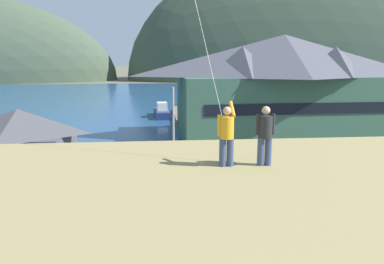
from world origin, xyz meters
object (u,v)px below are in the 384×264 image
object	(u,v)px
parked_car_mid_row_center	(297,188)
parked_car_corner_spot	(295,166)
wharf_dock	(185,115)
moored_boat_wharfside	(162,112)
parked_car_front_row_end	(160,204)
parked_car_back_row_left	(194,169)
harbor_lodge	(283,83)
storage_shed_near_lot	(21,149)
person_companion	(265,134)
person_kite_flyer	(227,134)
moored_boat_outer_mooring	(215,117)
parked_car_front_row_red	(71,201)
parking_light_pole	(173,120)

from	to	relation	value
parked_car_mid_row_center	parked_car_corner_spot	distance (m)	4.64
wharf_dock	moored_boat_wharfside	bearing A→B (deg)	164.92
parked_car_front_row_end	parked_car_back_row_left	bearing A→B (deg)	68.58
harbor_lodge	moored_boat_wharfside	distance (m)	19.68
parked_car_corner_spot	parked_car_front_row_end	size ratio (longest dim) A/B	0.99
parked_car_corner_spot	parked_car_front_row_end	world-z (taller)	same
parked_car_mid_row_center	parked_car_back_row_left	bearing A→B (deg)	141.76
moored_boat_wharfside	parked_car_mid_row_center	world-z (taller)	moored_boat_wharfside
storage_shed_near_lot	person_companion	xyz separation A→B (m)	(11.86, -13.90, 3.66)
parked_car_mid_row_center	person_kite_flyer	bearing A→B (deg)	-121.31
wharf_dock	parked_car_corner_spot	xyz separation A→B (m)	(5.69, -28.20, 0.71)
harbor_lodge	parked_car_front_row_end	world-z (taller)	harbor_lodge
wharf_dock	parked_car_mid_row_center	size ratio (longest dim) A/B	3.36
parked_car_front_row_end	person_kite_flyer	distance (m)	10.08
parked_car_back_row_left	person_kite_flyer	size ratio (longest dim) A/B	2.33
moored_boat_wharfside	parked_car_corner_spot	xyz separation A→B (m)	(9.01, -29.09, 0.34)
person_kite_flyer	person_companion	bearing A→B (deg)	-1.08
person_kite_flyer	moored_boat_outer_mooring	bearing A→B (deg)	81.85
person_kite_flyer	storage_shed_near_lot	bearing A→B (deg)	127.72
storage_shed_near_lot	parked_car_front_row_end	world-z (taller)	storage_shed_near_lot
parked_car_back_row_left	parked_car_front_row_red	distance (m)	8.88
storage_shed_near_lot	person_companion	bearing A→B (deg)	-49.54
moored_boat_outer_mooring	person_companion	size ratio (longest dim) A/B	4.63
moored_boat_wharfside	wharf_dock	bearing A→B (deg)	-15.08
storage_shed_near_lot	wharf_dock	size ratio (longest dim) A/B	0.47
parked_car_front_row_end	parked_car_corner_spot	bearing A→B (deg)	32.50
parking_light_pole	wharf_dock	bearing A→B (deg)	83.58
moored_boat_wharfside	parked_car_front_row_red	bearing A→B (deg)	-98.72
moored_boat_wharfside	person_companion	size ratio (longest dim) A/B	3.65
parked_car_corner_spot	person_kite_flyer	size ratio (longest dim) A/B	2.31
moored_boat_wharfside	parked_car_front_row_end	world-z (taller)	moored_boat_wharfside
parked_car_back_row_left	parked_car_mid_row_center	xyz separation A→B (m)	(5.59, -4.40, 0.00)
harbor_lodge	parked_car_front_row_end	xyz separation A→B (m)	(-13.44, -21.22, -4.71)
storage_shed_near_lot	parked_car_mid_row_center	distance (m)	17.33
parked_car_back_row_left	parked_car_mid_row_center	distance (m)	7.11
parked_car_corner_spot	parked_car_front_row_end	distance (m)	11.27
parked_car_mid_row_center	parked_car_front_row_red	world-z (taller)	same
parked_car_corner_spot	person_companion	size ratio (longest dim) A/B	2.47
storage_shed_near_lot	moored_boat_wharfside	xyz separation A→B (m)	(9.32, 29.55, -2.08)
wharf_dock	moored_boat_outer_mooring	world-z (taller)	moored_boat_outer_mooring
parked_car_front_row_red	parked_car_back_row_left	bearing A→B (deg)	36.36
harbor_lodge	moored_boat_outer_mooring	distance (m)	12.10
wharf_dock	person_companion	distance (m)	43.00
moored_boat_outer_mooring	person_kite_flyer	size ratio (longest dim) A/B	4.34
harbor_lodge	parking_light_pole	size ratio (longest dim) A/B	3.85
wharf_dock	moored_boat_outer_mooring	distance (m)	5.29
harbor_lodge	storage_shed_near_lot	size ratio (longest dim) A/B	3.54
harbor_lodge	storage_shed_near_lot	distance (m)	27.36
parked_car_front_row_red	person_kite_flyer	bearing A→B (deg)	-53.72
parking_light_pole	moored_boat_outer_mooring	bearing A→B (deg)	72.39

